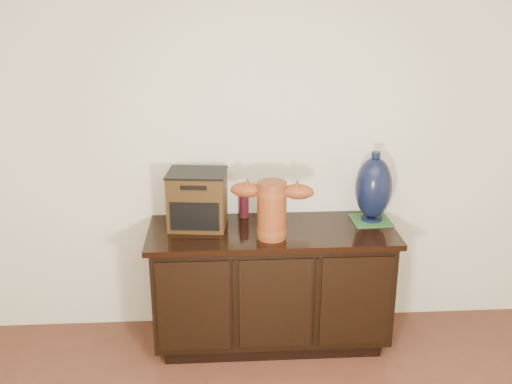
{
  "coord_description": "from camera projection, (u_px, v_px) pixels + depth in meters",
  "views": [
    {
      "loc": [
        -0.3,
        -1.02,
        2.13
      ],
      "look_at": [
        -0.1,
        2.18,
        1.01
      ],
      "focal_mm": 42.0,
      "sensor_mm": 36.0,
      "label": 1
    }
  ],
  "objects": [
    {
      "name": "green_mat",
      "position": [
        371.0,
        220.0,
        3.65
      ],
      "size": [
        0.24,
        0.24,
        0.01
      ],
      "primitive_type": "cube",
      "rotation": [
        0.0,
        0.0,
        0.04
      ],
      "color": "#295C2B",
      "rests_on": "sideboard"
    },
    {
      "name": "lamp_base",
      "position": [
        374.0,
        188.0,
        3.59
      ],
      "size": [
        0.23,
        0.23,
        0.43
      ],
      "rotation": [
        0.0,
        0.0,
        0.04
      ],
      "color": "black",
      "rests_on": "green_mat"
    },
    {
      "name": "terracotta_vessel",
      "position": [
        272.0,
        207.0,
        3.35
      ],
      "size": [
        0.47,
        0.2,
        0.33
      ],
      "rotation": [
        0.0,
        0.0,
        -0.18
      ],
      "color": "brown",
      "rests_on": "sideboard"
    },
    {
      "name": "sideboard",
      "position": [
        271.0,
        285.0,
        3.65
      ],
      "size": [
        1.46,
        0.56,
        0.75
      ],
      "color": "black",
      "rests_on": "ground"
    },
    {
      "name": "spray_can",
      "position": [
        244.0,
        203.0,
        3.69
      ],
      "size": [
        0.06,
        0.06,
        0.18
      ],
      "color": "#580F1B",
      "rests_on": "sideboard"
    },
    {
      "name": "tv_radio",
      "position": [
        198.0,
        199.0,
        3.52
      ],
      "size": [
        0.37,
        0.31,
        0.34
      ],
      "rotation": [
        0.0,
        0.0,
        -0.11
      ],
      "color": "#36220D",
      "rests_on": "sideboard"
    }
  ]
}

